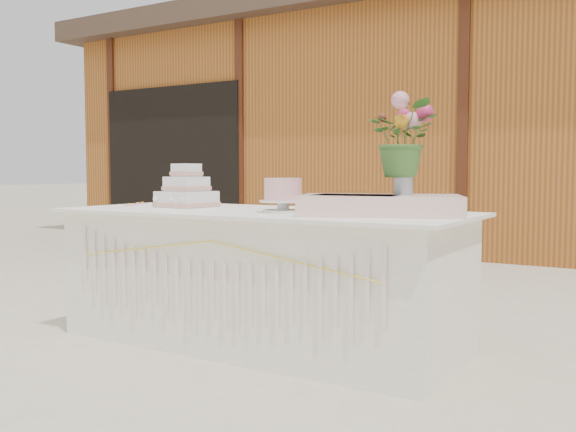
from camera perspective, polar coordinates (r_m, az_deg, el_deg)
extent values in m
plane|color=beige|center=(3.79, -2.40, -11.19)|extent=(80.00, 80.00, 0.00)
cube|color=#A35422|center=(9.28, 18.75, 6.92)|extent=(12.00, 4.00, 3.00)
cube|color=#3E2E23|center=(9.52, 18.98, 16.88)|extent=(12.60, 4.60, 0.30)
cube|color=black|center=(9.39, -10.32, 4.58)|extent=(2.40, 0.08, 2.20)
cube|color=white|center=(3.71, -2.42, -5.60)|extent=(2.28, 0.88, 0.75)
cube|color=white|center=(3.67, -2.44, 0.34)|extent=(2.40, 1.00, 0.02)
cube|color=silver|center=(4.04, -8.99, 1.48)|extent=(0.31, 0.31, 0.10)
cube|color=tan|center=(4.04, -8.99, 1.06)|extent=(0.32, 0.32, 0.02)
cube|color=silver|center=(4.04, -9.01, 2.83)|extent=(0.22, 0.22, 0.09)
cube|color=tan|center=(4.04, -9.00, 2.47)|extent=(0.24, 0.24, 0.02)
cube|color=silver|center=(4.04, -9.02, 4.04)|extent=(0.15, 0.15, 0.08)
cube|color=tan|center=(4.04, -9.02, 3.75)|extent=(0.16, 0.16, 0.02)
cylinder|color=silver|center=(3.50, -0.45, 0.45)|extent=(0.22, 0.22, 0.01)
cylinder|color=silver|center=(3.49, -0.45, 0.90)|extent=(0.06, 0.06, 0.04)
cylinder|color=silver|center=(3.49, -0.45, 1.33)|extent=(0.26, 0.26, 0.01)
cylinder|color=#E9A8AB|center=(3.49, -0.45, 2.41)|extent=(0.20, 0.20, 0.12)
cube|color=beige|center=(3.31, 8.22, 0.97)|extent=(0.92, 0.74, 0.10)
cylinder|color=#AFAFB4|center=(3.34, 10.25, 3.06)|extent=(0.10, 0.10, 0.14)
imported|color=#396528|center=(3.35, 10.30, 7.60)|extent=(0.40, 0.37, 0.39)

